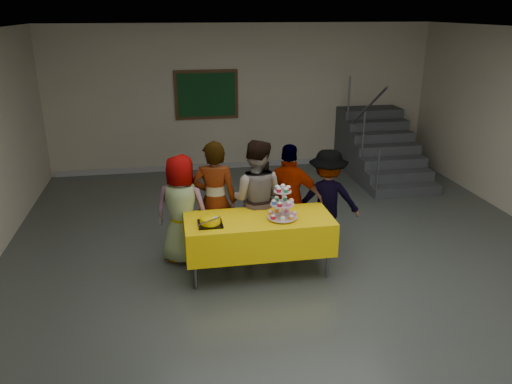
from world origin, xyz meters
TOP-DOWN VIEW (x-y plane):
  - room_shell at (0.00, 0.02)m, footprint 10.00×10.04m
  - bake_table at (-0.51, 0.39)m, footprint 1.88×0.78m
  - cupcake_stand at (-0.22, 0.31)m, footprint 0.38×0.38m
  - bear_cake at (-1.13, 0.29)m, footprint 0.32×0.36m
  - schoolchild_a at (-1.46, 0.89)m, footprint 0.85×0.70m
  - schoolchild_b at (-1.01, 0.93)m, footprint 0.67×0.51m
  - schoolchild_c at (-0.45, 0.94)m, footprint 0.96×0.85m
  - schoolchild_d at (0.02, 0.93)m, footprint 0.99×0.67m
  - schoolchild_e at (0.58, 0.98)m, footprint 1.03×0.73m
  - staircase at (2.70, 4.13)m, footprint 1.30×2.40m
  - noticeboard at (-0.76, 4.96)m, footprint 1.30×0.05m

SIDE VIEW (x-z plane):
  - staircase at x=2.70m, z-range -0.53..1.51m
  - bake_table at x=-0.51m, z-range 0.17..0.94m
  - schoolchild_e at x=0.58m, z-range 0.00..1.45m
  - schoolchild_a at x=-1.46m, z-range 0.00..1.50m
  - schoolchild_d at x=0.02m, z-range 0.00..1.56m
  - schoolchild_c at x=-0.45m, z-range 0.00..1.65m
  - bear_cake at x=-1.13m, z-range 0.77..0.89m
  - schoolchild_b at x=-1.01m, z-range 0.00..1.66m
  - cupcake_stand at x=-0.22m, z-range 0.73..1.17m
  - noticeboard at x=-0.76m, z-range 1.10..2.10m
  - room_shell at x=0.00m, z-range 0.62..3.64m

